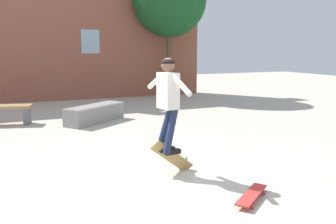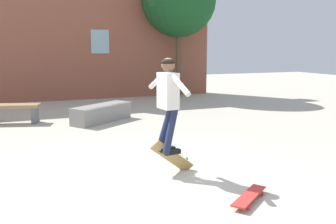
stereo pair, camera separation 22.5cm
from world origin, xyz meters
name	(u,v)px [view 1 (the left image)]	position (x,y,z in m)	size (l,w,h in m)	color
ground_plane	(150,184)	(0.00, 0.00, 0.00)	(40.00, 40.00, 0.00)	beige
building_backdrop	(53,34)	(0.00, 9.79, 2.48)	(12.51, 0.52, 5.70)	#93513D
tree_right	(169,0)	(4.36, 8.99, 3.83)	(2.93, 2.93, 5.31)	brown
skate_ledge	(95,114)	(0.35, 4.93, 0.23)	(1.81, 1.51, 0.46)	gray
skater	(168,97)	(0.43, 0.31, 1.24)	(0.35, 1.23, 1.49)	silver
skateboard_flipping	(172,157)	(0.53, 0.37, 0.26)	(0.74, 0.19, 0.63)	#AD894C
skateboard_resting	(252,195)	(1.02, -1.07, 0.07)	(0.79, 0.65, 0.08)	red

